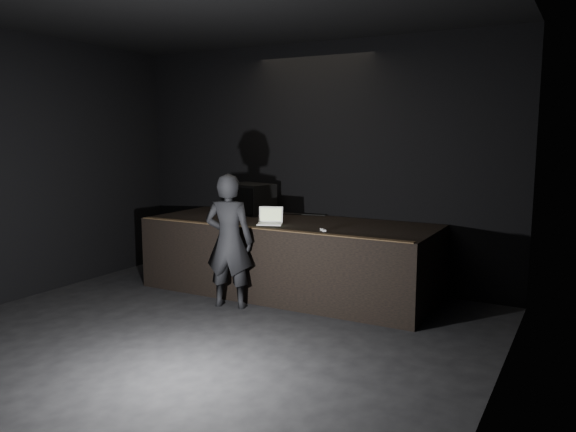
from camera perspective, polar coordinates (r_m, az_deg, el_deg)
The scene contains 11 objects.
ground at distance 5.81m, azimuth -13.28°, elevation -14.02°, with size 7.00×7.00×0.00m, color black.
room_walls at distance 5.38m, azimuth -14.00°, elevation 6.35°, with size 6.10×7.10×3.52m.
stage_riser at distance 7.80m, azimuth 0.13°, elevation -4.17°, with size 4.00×1.50×1.00m, color black.
riser_lip at distance 7.10m, azimuth -2.61°, elevation -1.26°, with size 3.92×0.10×0.01m, color brown.
stage_monitor at distance 8.45m, azimuth -3.91°, elevation 1.76°, with size 0.78×0.65×0.45m.
cable at distance 8.34m, azimuth 0.58°, elevation 0.20°, with size 0.02×0.02×0.98m, color black.
laptop at distance 7.48m, azimuth -1.82°, elevation -0.37°, with size 0.41×0.39×0.22m.
beer_can at distance 7.76m, azimuth -5.05°, elevation 0.15°, with size 0.08×0.08×0.18m.
plastic_cup at distance 8.02m, azimuth -2.70°, elevation 0.17°, with size 0.08×0.08×0.10m, color white.
wii_remote at distance 6.93m, azimuth 3.58°, elevation -1.44°, with size 0.03×0.14×0.03m, color white.
person at distance 7.12m, azimuth -6.01°, elevation -2.54°, with size 0.62×0.41×1.70m, color black.
Camera 1 is at (3.64, -3.96, 2.18)m, focal length 35.00 mm.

